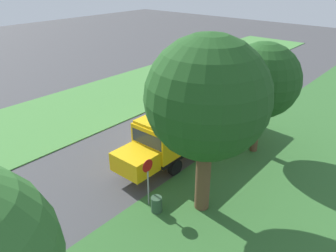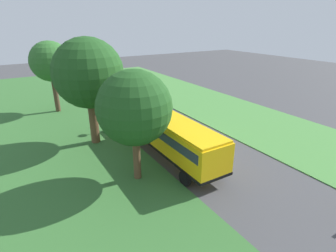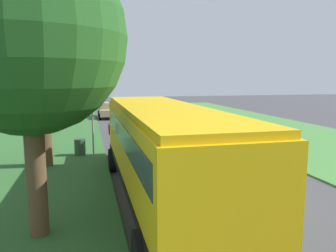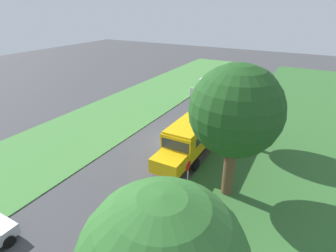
# 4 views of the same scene
# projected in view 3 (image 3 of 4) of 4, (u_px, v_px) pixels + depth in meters

# --- Properties ---
(ground_plane) EXTENTS (120.00, 120.00, 0.00)m
(ground_plane) POSITION_uv_depth(u_px,v_px,m) (227.00, 190.00, 11.82)
(ground_plane) COLOR #424244
(school_bus) EXTENTS (2.84, 12.42, 3.16)m
(school_bus) POSITION_uv_depth(u_px,v_px,m) (160.00, 144.00, 10.45)
(school_bus) COLOR yellow
(school_bus) RESTS_ON ground
(car_silver_nearest) EXTENTS (2.02, 4.40, 1.56)m
(car_silver_nearest) POSITION_uv_depth(u_px,v_px,m) (180.00, 115.00, 27.82)
(car_silver_nearest) COLOR #B7B7BC
(car_silver_nearest) RESTS_ON ground
(car_tan_middle) EXTENTS (2.02, 4.40, 1.56)m
(car_tan_middle) POSITION_uv_depth(u_px,v_px,m) (108.00, 109.00, 33.27)
(car_tan_middle) COLOR tan
(car_tan_middle) RESTS_ON ground
(oak_tree_beside_bus) EXTENTS (4.65, 4.65, 7.28)m
(oak_tree_beside_bus) POSITION_uv_depth(u_px,v_px,m) (34.00, 37.00, 7.76)
(oak_tree_beside_bus) COLOR brown
(oak_tree_beside_bus) RESTS_ON ground
(oak_tree_roadside_mid) EXTENTS (5.58, 5.58, 8.81)m
(oak_tree_roadside_mid) POSITION_uv_depth(u_px,v_px,m) (36.00, 32.00, 14.11)
(oak_tree_roadside_mid) COLOR brown
(oak_tree_roadside_mid) RESTS_ON ground
(oak_tree_far_end) EXTENTS (4.38, 4.42, 7.96)m
(oak_tree_far_end) POSITION_uv_depth(u_px,v_px,m) (40.00, 55.00, 24.10)
(oak_tree_far_end) COLOR #4C3826
(oak_tree_far_end) RESTS_ON ground
(stop_sign) EXTENTS (0.08, 0.68, 2.74)m
(stop_sign) POSITION_uv_depth(u_px,v_px,m) (93.00, 123.00, 16.69)
(stop_sign) COLOR gray
(stop_sign) RESTS_ON ground
(trash_bin) EXTENTS (0.56, 0.56, 0.90)m
(trash_bin) POSITION_uv_depth(u_px,v_px,m) (80.00, 148.00, 16.85)
(trash_bin) COLOR #2D4C33
(trash_bin) RESTS_ON ground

